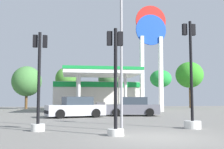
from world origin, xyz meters
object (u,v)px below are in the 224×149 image
traffic_signal_2 (39,91)px  tree_4 (161,79)px  car_1 (133,107)px  corner_streetlamp (122,35)px  station_pole_sign (151,44)px  tree_1 (27,81)px  traffic_signal_0 (191,95)px  traffic_signal_1 (115,90)px  tree_3 (109,80)px  tree_2 (66,79)px  tree_5 (189,75)px  car_0 (76,108)px

traffic_signal_2 → tree_4: bearing=60.9°
car_1 → corner_streetlamp: size_ratio=0.65×
station_pole_sign → car_1: 11.31m
tree_1 → corner_streetlamp: size_ratio=0.86×
traffic_signal_0 → corner_streetlamp: corner_streetlamp is taller
traffic_signal_1 → tree_3: size_ratio=0.72×
traffic_signal_0 → car_1: bearing=92.8°
tree_2 → traffic_signal_2: bearing=-91.9°
car_1 → tree_4: (8.40, 16.94, 3.77)m
tree_5 → corner_streetlamp: (-17.28, -30.55, -1.03)m
tree_1 → tree_2: size_ratio=1.02×
car_1 → tree_1: (-11.51, 19.03, 3.32)m
traffic_signal_0 → tree_1: bearing=112.2°
car_0 → tree_2: size_ratio=0.78×
traffic_signal_2 → traffic_signal_1: bearing=-32.6°
traffic_signal_0 → traffic_signal_1: size_ratio=1.24×
tree_2 → tree_4: tree_2 is taller
tree_3 → traffic_signal_2: bearing=-104.8°
traffic_signal_1 → tree_2: tree_2 is taller
tree_4 → tree_1: bearing=174.0°
car_1 → tree_4: 19.28m
tree_1 → tree_2: tree_1 is taller
car_0 → tree_2: bearing=92.7°
tree_5 → tree_2: bearing=-178.0°
car_1 → tree_5: (14.22, 19.55, 4.66)m
station_pole_sign → tree_4: bearing=65.0°
traffic_signal_0 → tree_1: tree_1 is taller
traffic_signal_1 → tree_1: size_ratio=0.68×
car_0 → tree_5: tree_5 is taller
traffic_signal_2 → tree_3: bearing=75.2°
traffic_signal_0 → tree_5: bearing=65.4°
tree_1 → station_pole_sign: bearing=-35.8°
tree_4 → tree_5: size_ratio=0.78×
car_1 → corner_streetlamp: bearing=-105.5°
traffic_signal_2 → car_1: bearing=56.9°
tree_1 → tree_5: bearing=1.2°
tree_1 → traffic_signal_1: bearing=-76.0°
tree_1 → tree_3: 12.24m
car_0 → traffic_signal_1: size_ratio=1.13×
traffic_signal_0 → tree_4: tree_4 is taller
tree_1 → tree_3: tree_1 is taller
station_pole_sign → tree_2: bearing=131.8°
car_1 → traffic_signal_1: 13.01m
traffic_signal_1 → tree_5: bearing=60.8°
tree_3 → tree_4: size_ratio=1.02×
station_pole_sign → traffic_signal_0: (-3.61, -18.23, -6.25)m
car_1 → tree_3: bearing=87.8°
traffic_signal_1 → tree_4: (12.03, 29.39, 2.72)m
car_0 → tree_3: size_ratio=0.81×
traffic_signal_1 → corner_streetlamp: corner_streetlamp is taller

